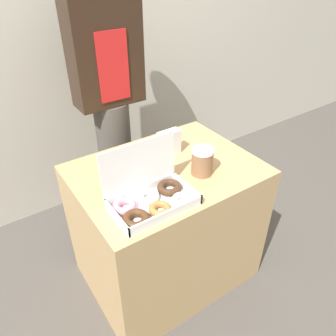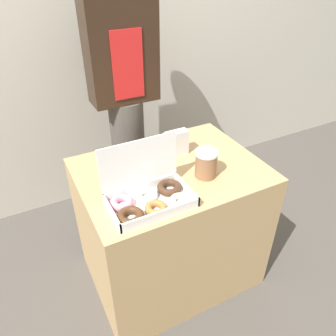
% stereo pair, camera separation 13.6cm
% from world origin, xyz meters
% --- Properties ---
extents(ground_plane, '(14.00, 14.00, 0.00)m').
position_xyz_m(ground_plane, '(0.00, 0.00, 0.00)').
color(ground_plane, '#4C4742').
extents(wall_back, '(10.00, 0.05, 2.60)m').
position_xyz_m(wall_back, '(0.00, 0.98, 1.30)').
color(wall_back, beige).
rests_on(wall_back, ground_plane).
extents(table, '(0.88, 0.66, 0.74)m').
position_xyz_m(table, '(0.00, 0.00, 0.37)').
color(table, tan).
rests_on(table, ground_plane).
extents(donut_box, '(0.37, 0.24, 0.25)m').
position_xyz_m(donut_box, '(-0.20, -0.18, 0.78)').
color(donut_box, white).
rests_on(donut_box, table).
extents(coffee_cup, '(0.11, 0.11, 0.13)m').
position_xyz_m(coffee_cup, '(0.12, -0.12, 0.81)').
color(coffee_cup, '#8C6042').
rests_on(coffee_cup, table).
extents(napkin_holder, '(0.12, 0.05, 0.13)m').
position_xyz_m(napkin_holder, '(0.09, 0.10, 0.81)').
color(napkin_holder, silver).
rests_on(napkin_holder, table).
extents(person_customer, '(0.38, 0.23, 1.69)m').
position_xyz_m(person_customer, '(-0.00, 0.58, 0.96)').
color(person_customer, '#4C4742').
rests_on(person_customer, ground_plane).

